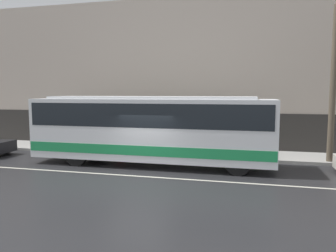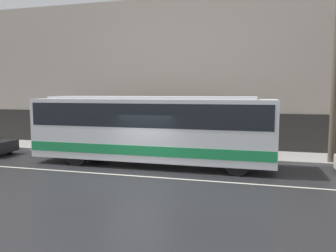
% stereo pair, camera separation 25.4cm
% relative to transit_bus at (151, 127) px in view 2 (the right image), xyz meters
% --- Properties ---
extents(ground_plane, '(60.00, 60.00, 0.00)m').
position_rel_transit_bus_xyz_m(ground_plane, '(0.15, -2.26, -1.86)').
color(ground_plane, '#262628').
extents(sidewalk, '(60.00, 2.84, 0.16)m').
position_rel_transit_bus_xyz_m(sidewalk, '(0.15, 3.16, -1.79)').
color(sidewalk, '#A09E99').
rests_on(sidewalk, ground_plane).
extents(building_facade, '(60.00, 0.35, 9.18)m').
position_rel_transit_bus_xyz_m(building_facade, '(0.15, 4.72, 2.56)').
color(building_facade, '#B7A899').
rests_on(building_facade, ground_plane).
extents(lane_stripe, '(54.00, 0.14, 0.01)m').
position_rel_transit_bus_xyz_m(lane_stripe, '(0.15, -2.26, -1.86)').
color(lane_stripe, beige).
rests_on(lane_stripe, ground_plane).
extents(transit_bus, '(11.57, 2.58, 3.31)m').
position_rel_transit_bus_xyz_m(transit_bus, '(0.00, 0.00, 0.00)').
color(transit_bus, white).
rests_on(transit_bus, ground_plane).
extents(utility_pole_near, '(0.29, 0.29, 7.42)m').
position_rel_transit_bus_xyz_m(utility_pole_near, '(8.42, 2.15, 2.01)').
color(utility_pole_near, brown).
rests_on(utility_pole_near, sidewalk).
extents(pedestrian_waiting, '(0.36, 0.36, 1.51)m').
position_rel_transit_bus_xyz_m(pedestrian_waiting, '(-2.72, 2.80, -1.01)').
color(pedestrian_waiting, maroon).
rests_on(pedestrian_waiting, sidewalk).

